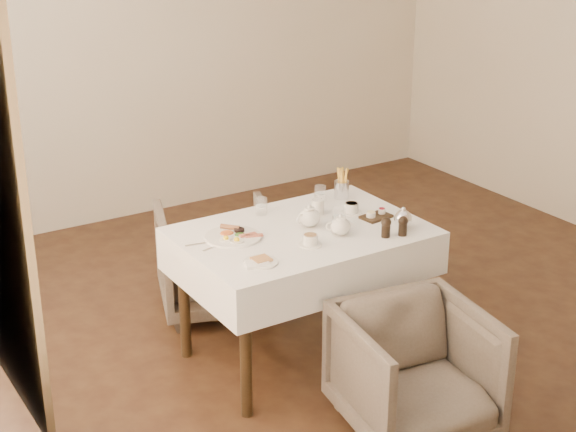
% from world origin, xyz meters
% --- Properties ---
extents(table, '(1.28, 0.88, 0.75)m').
position_xyz_m(table, '(-0.58, -0.01, 0.64)').
color(table, black).
rests_on(table, ground).
extents(armchair_near, '(0.76, 0.77, 0.62)m').
position_xyz_m(armchair_near, '(-0.49, -0.86, 0.31)').
color(armchair_near, brown).
rests_on(armchair_near, ground).
extents(armchair_far, '(0.88, 0.89, 0.64)m').
position_xyz_m(armchair_far, '(-0.69, 0.77, 0.32)').
color(armchair_far, brown).
rests_on(armchair_far, ground).
extents(breakfast_plate, '(0.29, 0.29, 0.04)m').
position_xyz_m(breakfast_plate, '(-0.94, 0.09, 0.77)').
color(breakfast_plate, white).
rests_on(breakfast_plate, table).
extents(side_plate, '(0.18, 0.17, 0.02)m').
position_xyz_m(side_plate, '(-0.98, -0.26, 0.76)').
color(side_plate, white).
rests_on(side_plate, table).
extents(teapot_centre, '(0.16, 0.13, 0.13)m').
position_xyz_m(teapot_centre, '(-0.52, 0.00, 0.82)').
color(teapot_centre, white).
rests_on(teapot_centre, table).
extents(teapot_front, '(0.18, 0.16, 0.12)m').
position_xyz_m(teapot_front, '(-0.45, -0.18, 0.81)').
color(teapot_front, white).
rests_on(teapot_front, table).
extents(creamer, '(0.09, 0.09, 0.08)m').
position_xyz_m(creamer, '(-0.38, 0.14, 0.80)').
color(creamer, white).
rests_on(creamer, table).
extents(teacup_near, '(0.12, 0.12, 0.06)m').
position_xyz_m(teacup_near, '(-0.65, -0.20, 0.78)').
color(teacup_near, white).
rests_on(teacup_near, table).
extents(teacup_far, '(0.12, 0.12, 0.06)m').
position_xyz_m(teacup_far, '(-0.21, 0.05, 0.78)').
color(teacup_far, white).
rests_on(teacup_far, table).
extents(glass_left, '(0.08, 0.08, 0.09)m').
position_xyz_m(glass_left, '(-0.64, 0.30, 0.80)').
color(glass_left, silver).
rests_on(glass_left, table).
extents(glass_mid, '(0.08, 0.08, 0.10)m').
position_xyz_m(glass_mid, '(-0.38, -0.06, 0.81)').
color(glass_mid, silver).
rests_on(glass_mid, table).
extents(glass_right, '(0.08, 0.08, 0.09)m').
position_xyz_m(glass_right, '(-0.25, 0.30, 0.80)').
color(glass_right, silver).
rests_on(glass_right, table).
extents(condiment_board, '(0.18, 0.13, 0.04)m').
position_xyz_m(condiment_board, '(-0.14, -0.08, 0.77)').
color(condiment_board, black).
rests_on(condiment_board, table).
extents(pepper_mill_left, '(0.06, 0.06, 0.11)m').
position_xyz_m(pepper_mill_left, '(-0.26, -0.32, 0.81)').
color(pepper_mill_left, black).
rests_on(pepper_mill_left, table).
extents(pepper_mill_right, '(0.06, 0.06, 0.11)m').
position_xyz_m(pepper_mill_right, '(-0.18, -0.35, 0.81)').
color(pepper_mill_right, black).
rests_on(pepper_mill_right, table).
extents(silver_pot, '(0.13, 0.11, 0.12)m').
position_xyz_m(silver_pot, '(-0.12, -0.28, 0.82)').
color(silver_pot, white).
rests_on(silver_pot, table).
extents(fries_cup, '(0.09, 0.09, 0.18)m').
position_xyz_m(fries_cup, '(-0.12, 0.28, 0.83)').
color(fries_cup, silver).
rests_on(fries_cup, table).
extents(cutlery_fork, '(0.19, 0.05, 0.00)m').
position_xyz_m(cutlery_fork, '(-1.10, 0.10, 0.76)').
color(cutlery_fork, silver).
rests_on(cutlery_fork, table).
extents(cutlery_knife, '(0.17, 0.05, 0.00)m').
position_xyz_m(cutlery_knife, '(-1.06, 0.03, 0.76)').
color(cutlery_knife, silver).
rests_on(cutlery_knife, table).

